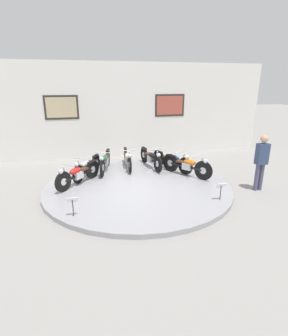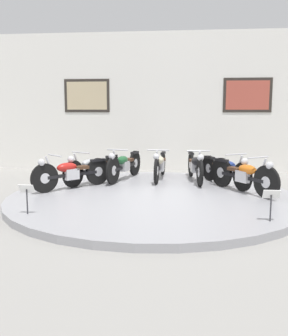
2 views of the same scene
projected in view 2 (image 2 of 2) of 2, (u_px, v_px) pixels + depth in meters
The scene contains 12 objects.
ground_plane at pixel (154, 201), 8.09m from camera, with size 60.00×60.00×0.00m, color gray.
display_platform at pixel (154, 198), 8.08m from camera, with size 5.93×5.93×0.13m, color #99999E.
back_wall at pixel (166, 102), 11.85m from camera, with size 14.00×0.22×4.14m.
motorcycle_red at pixel (71, 172), 8.62m from camera, with size 1.37×1.50×0.79m.
motorcycle_silver at pixel (92, 168), 9.29m from camera, with size 0.99×1.75×0.78m.
motorcycle_green at pixel (124, 164), 9.71m from camera, with size 0.65×1.96×0.80m.
motorcycle_cream at pixel (160, 164), 9.80m from camera, with size 0.54×1.98×0.79m.
motorcycle_black at pixel (195, 165), 9.52m from camera, with size 0.54×1.99×0.80m.
motorcycle_blue at pixel (226, 170), 8.95m from camera, with size 0.98×1.76×0.79m.
motorcycle_orange at pixel (244, 174), 8.21m from camera, with size 1.20×1.68×0.81m.
info_placard_front_left at pixel (27, 193), 6.55m from camera, with size 0.26×0.11×0.51m.
info_placard_front_centre at pixel (271, 198), 6.12m from camera, with size 0.26×0.11×0.51m.
Camera 2 is at (0.66, -7.87, 1.89)m, focal length 42.00 mm.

